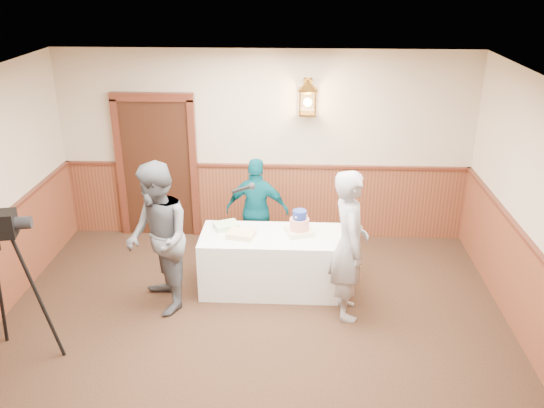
{
  "coord_description": "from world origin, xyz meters",
  "views": [
    {
      "loc": [
        0.49,
        -4.54,
        3.86
      ],
      "look_at": [
        0.19,
        1.7,
        1.25
      ],
      "focal_mm": 38.0,
      "sensor_mm": 36.0,
      "label": 1
    }
  ],
  "objects_px": {
    "display_table": "(273,261)",
    "sheet_cake_yellow": "(241,234)",
    "sheet_cake_green": "(226,226)",
    "assistant_p": "(257,211)",
    "interviewer": "(158,239)",
    "baker": "(349,245)",
    "tv_camera_rig": "(8,298)",
    "tiered_cake": "(299,225)"
  },
  "relations": [
    {
      "from": "sheet_cake_yellow",
      "to": "baker",
      "type": "height_order",
      "value": "baker"
    },
    {
      "from": "baker",
      "to": "tv_camera_rig",
      "type": "relative_size",
      "value": 1.07
    },
    {
      "from": "interviewer",
      "to": "baker",
      "type": "bearing_deg",
      "value": 63.09
    },
    {
      "from": "display_table",
      "to": "interviewer",
      "type": "relative_size",
      "value": 0.98
    },
    {
      "from": "sheet_cake_yellow",
      "to": "interviewer",
      "type": "relative_size",
      "value": 0.18
    },
    {
      "from": "sheet_cake_green",
      "to": "assistant_p",
      "type": "xyz_separation_m",
      "value": [
        0.35,
        0.61,
        -0.04
      ]
    },
    {
      "from": "sheet_cake_yellow",
      "to": "interviewer",
      "type": "distance_m",
      "value": 1.04
    },
    {
      "from": "tiered_cake",
      "to": "baker",
      "type": "xyz_separation_m",
      "value": [
        0.57,
        -0.6,
        0.03
      ]
    },
    {
      "from": "sheet_cake_yellow",
      "to": "assistant_p",
      "type": "relative_size",
      "value": 0.22
    },
    {
      "from": "tiered_cake",
      "to": "display_table",
      "type": "bearing_deg",
      "value": -170.08
    },
    {
      "from": "sheet_cake_green",
      "to": "baker",
      "type": "bearing_deg",
      "value": -25.26
    },
    {
      "from": "sheet_cake_yellow",
      "to": "sheet_cake_green",
      "type": "height_order",
      "value": "sheet_cake_green"
    },
    {
      "from": "sheet_cake_green",
      "to": "tiered_cake",
      "type": "bearing_deg",
      "value": -6.72
    },
    {
      "from": "interviewer",
      "to": "assistant_p",
      "type": "height_order",
      "value": "interviewer"
    },
    {
      "from": "display_table",
      "to": "sheet_cake_yellow",
      "type": "relative_size",
      "value": 5.52
    },
    {
      "from": "tiered_cake",
      "to": "tv_camera_rig",
      "type": "distance_m",
      "value": 3.36
    },
    {
      "from": "sheet_cake_green",
      "to": "baker",
      "type": "distance_m",
      "value": 1.66
    },
    {
      "from": "assistant_p",
      "to": "tv_camera_rig",
      "type": "relative_size",
      "value": 0.88
    },
    {
      "from": "display_table",
      "to": "sheet_cake_yellow",
      "type": "xyz_separation_m",
      "value": [
        -0.39,
        -0.07,
        0.41
      ]
    },
    {
      "from": "display_table",
      "to": "baker",
      "type": "height_order",
      "value": "baker"
    },
    {
      "from": "sheet_cake_green",
      "to": "baker",
      "type": "xyz_separation_m",
      "value": [
        1.5,
        -0.71,
        0.12
      ]
    },
    {
      "from": "sheet_cake_green",
      "to": "tv_camera_rig",
      "type": "bearing_deg",
      "value": -138.32
    },
    {
      "from": "interviewer",
      "to": "tv_camera_rig",
      "type": "height_order",
      "value": "interviewer"
    },
    {
      "from": "sheet_cake_green",
      "to": "assistant_p",
      "type": "distance_m",
      "value": 0.7
    },
    {
      "from": "sheet_cake_green",
      "to": "assistant_p",
      "type": "relative_size",
      "value": 0.2
    },
    {
      "from": "interviewer",
      "to": "baker",
      "type": "height_order",
      "value": "interviewer"
    },
    {
      "from": "display_table",
      "to": "tiered_cake",
      "type": "distance_m",
      "value": 0.6
    },
    {
      "from": "display_table",
      "to": "assistant_p",
      "type": "bearing_deg",
      "value": 107.86
    },
    {
      "from": "tiered_cake",
      "to": "assistant_p",
      "type": "xyz_separation_m",
      "value": [
        -0.58,
        0.72,
        -0.13
      ]
    },
    {
      "from": "sheet_cake_yellow",
      "to": "display_table",
      "type": "bearing_deg",
      "value": 10.16
    },
    {
      "from": "tiered_cake",
      "to": "assistant_p",
      "type": "distance_m",
      "value": 0.93
    },
    {
      "from": "tiered_cake",
      "to": "sheet_cake_green",
      "type": "xyz_separation_m",
      "value": [
        -0.93,
        0.11,
        -0.09
      ]
    },
    {
      "from": "baker",
      "to": "assistant_p",
      "type": "xyz_separation_m",
      "value": [
        -1.15,
        1.31,
        -0.16
      ]
    },
    {
      "from": "display_table",
      "to": "assistant_p",
      "type": "xyz_separation_m",
      "value": [
        -0.25,
        0.77,
        0.37
      ]
    },
    {
      "from": "interviewer",
      "to": "tv_camera_rig",
      "type": "relative_size",
      "value": 1.08
    },
    {
      "from": "display_table",
      "to": "tiered_cake",
      "type": "bearing_deg",
      "value": 9.92
    },
    {
      "from": "assistant_p",
      "to": "tv_camera_rig",
      "type": "xyz_separation_m",
      "value": [
        -2.34,
        -2.38,
        0.02
      ]
    },
    {
      "from": "sheet_cake_green",
      "to": "tv_camera_rig",
      "type": "relative_size",
      "value": 0.17
    },
    {
      "from": "tv_camera_rig",
      "to": "sheet_cake_green",
      "type": "bearing_deg",
      "value": 28.68
    },
    {
      "from": "display_table",
      "to": "sheet_cake_yellow",
      "type": "bearing_deg",
      "value": -169.84
    },
    {
      "from": "baker",
      "to": "display_table",
      "type": "bearing_deg",
      "value": 54.02
    },
    {
      "from": "sheet_cake_yellow",
      "to": "interviewer",
      "type": "xyz_separation_m",
      "value": [
        -0.92,
        -0.45,
        0.13
      ]
    }
  ]
}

